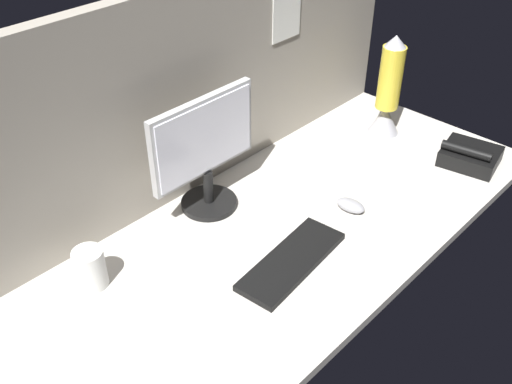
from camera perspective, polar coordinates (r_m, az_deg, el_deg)
ground_plane at (r=182.31cm, az=3.20°, el=-3.38°), size 180.00×80.00×3.00cm
cubicle_wall_back at (r=185.63cm, az=-5.32°, el=10.17°), size 180.00×5.50×66.87cm
monitor at (r=177.37cm, az=-5.03°, el=4.09°), size 38.83×18.00×37.67cm
keyboard at (r=166.89cm, az=3.51°, el=-6.74°), size 38.17×16.86×2.00cm
mouse at (r=187.61cm, az=9.23°, el=-1.31°), size 6.52×10.10×3.40cm
mug_ceramic_white at (r=163.59cm, az=-15.88°, el=-7.18°), size 8.36×8.36×11.64cm
lava_lamp at (r=224.67cm, az=12.79°, el=9.36°), size 11.84×11.84×38.74cm
desk_phone at (r=219.72cm, az=20.16°, el=3.34°), size 20.28×21.86×8.80cm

